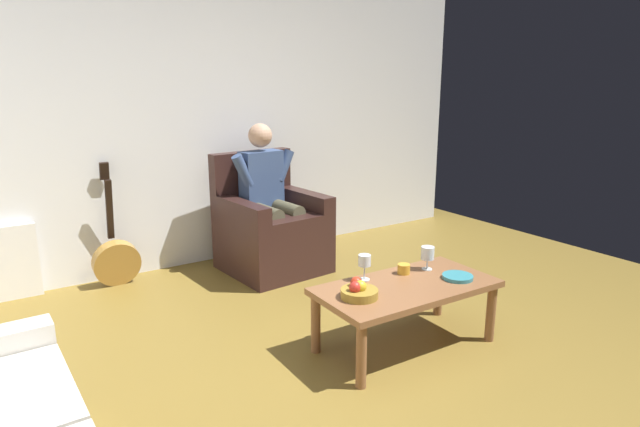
{
  "coord_description": "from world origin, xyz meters",
  "views": [
    {
      "loc": [
        1.81,
        1.9,
        1.66
      ],
      "look_at": [
        -0.3,
        -1.29,
        0.69
      ],
      "focal_mm": 30.34,
      "sensor_mm": 36.0,
      "label": 1
    }
  ],
  "objects_px": {
    "guitar": "(116,259)",
    "wine_glass_near": "(428,254)",
    "fruit_bowl": "(359,291)",
    "armchair": "(270,231)",
    "person_seated": "(269,193)",
    "wine_glass_far": "(365,262)",
    "decorative_dish": "(458,277)",
    "candle_jar": "(404,269)",
    "coffee_table": "(406,293)"
  },
  "relations": [
    {
      "from": "armchair",
      "to": "candle_jar",
      "type": "distance_m",
      "value": 1.59
    },
    {
      "from": "guitar",
      "to": "candle_jar",
      "type": "relative_size",
      "value": 12.36
    },
    {
      "from": "coffee_table",
      "to": "fruit_bowl",
      "type": "xyz_separation_m",
      "value": [
        0.37,
        -0.0,
        0.09
      ]
    },
    {
      "from": "armchair",
      "to": "coffee_table",
      "type": "xyz_separation_m",
      "value": [
        -0.02,
        1.74,
        0.01
      ]
    },
    {
      "from": "wine_glass_far",
      "to": "coffee_table",
      "type": "bearing_deg",
      "value": 129.93
    },
    {
      "from": "wine_glass_far",
      "to": "fruit_bowl",
      "type": "bearing_deg",
      "value": 45.47
    },
    {
      "from": "guitar",
      "to": "fruit_bowl",
      "type": "bearing_deg",
      "value": 113.09
    },
    {
      "from": "guitar",
      "to": "candle_jar",
      "type": "height_order",
      "value": "guitar"
    },
    {
      "from": "coffee_table",
      "to": "decorative_dish",
      "type": "bearing_deg",
      "value": 162.84
    },
    {
      "from": "guitar",
      "to": "fruit_bowl",
      "type": "relative_size",
      "value": 4.58
    },
    {
      "from": "person_seated",
      "to": "armchair",
      "type": "bearing_deg",
      "value": 90.0
    },
    {
      "from": "wine_glass_near",
      "to": "decorative_dish",
      "type": "distance_m",
      "value": 0.25
    },
    {
      "from": "armchair",
      "to": "person_seated",
      "type": "height_order",
      "value": "person_seated"
    },
    {
      "from": "wine_glass_near",
      "to": "candle_jar",
      "type": "relative_size",
      "value": 1.95
    },
    {
      "from": "guitar",
      "to": "wine_glass_near",
      "type": "bearing_deg",
      "value": 128.35
    },
    {
      "from": "guitar",
      "to": "wine_glass_far",
      "type": "relative_size",
      "value": 6.06
    },
    {
      "from": "wine_glass_far",
      "to": "fruit_bowl",
      "type": "xyz_separation_m",
      "value": [
        0.2,
        0.2,
        -0.08
      ]
    },
    {
      "from": "armchair",
      "to": "guitar",
      "type": "distance_m",
      "value": 1.29
    },
    {
      "from": "guitar",
      "to": "wine_glass_near",
      "type": "xyz_separation_m",
      "value": [
        -1.55,
        1.96,
        0.3
      ]
    },
    {
      "from": "armchair",
      "to": "person_seated",
      "type": "bearing_deg",
      "value": -90.0
    },
    {
      "from": "armchair",
      "to": "decorative_dish",
      "type": "distance_m",
      "value": 1.88
    },
    {
      "from": "fruit_bowl",
      "to": "decorative_dish",
      "type": "xyz_separation_m",
      "value": [
        -0.71,
        0.11,
        -0.03
      ]
    },
    {
      "from": "armchair",
      "to": "candle_jar",
      "type": "height_order",
      "value": "armchair"
    },
    {
      "from": "wine_glass_far",
      "to": "armchair",
      "type": "bearing_deg",
      "value": -95.61
    },
    {
      "from": "wine_glass_near",
      "to": "fruit_bowl",
      "type": "bearing_deg",
      "value": 10.44
    },
    {
      "from": "armchair",
      "to": "coffee_table",
      "type": "bearing_deg",
      "value": 85.95
    },
    {
      "from": "fruit_bowl",
      "to": "candle_jar",
      "type": "relative_size",
      "value": 2.7
    },
    {
      "from": "person_seated",
      "to": "wine_glass_far",
      "type": "xyz_separation_m",
      "value": [
        0.15,
        1.53,
        -0.16
      ]
    },
    {
      "from": "armchair",
      "to": "guitar",
      "type": "relative_size",
      "value": 1.01
    },
    {
      "from": "person_seated",
      "to": "wine_glass_near",
      "type": "xyz_separation_m",
      "value": [
        -0.32,
        1.61,
        -0.17
      ]
    },
    {
      "from": "wine_glass_near",
      "to": "wine_glass_far",
      "type": "bearing_deg",
      "value": -9.6
    },
    {
      "from": "armchair",
      "to": "fruit_bowl",
      "type": "height_order",
      "value": "armchair"
    },
    {
      "from": "coffee_table",
      "to": "guitar",
      "type": "bearing_deg",
      "value": -58.93
    },
    {
      "from": "decorative_dish",
      "to": "candle_jar",
      "type": "height_order",
      "value": "candle_jar"
    },
    {
      "from": "coffee_table",
      "to": "fruit_bowl",
      "type": "distance_m",
      "value": 0.38
    },
    {
      "from": "wine_glass_near",
      "to": "fruit_bowl",
      "type": "distance_m",
      "value": 0.68
    },
    {
      "from": "armchair",
      "to": "fruit_bowl",
      "type": "xyz_separation_m",
      "value": [
        0.35,
        1.73,
        0.1
      ]
    },
    {
      "from": "person_seated",
      "to": "decorative_dish",
      "type": "xyz_separation_m",
      "value": [
        -0.36,
        1.84,
        -0.26
      ]
    },
    {
      "from": "guitar",
      "to": "fruit_bowl",
      "type": "height_order",
      "value": "guitar"
    },
    {
      "from": "person_seated",
      "to": "fruit_bowl",
      "type": "relative_size",
      "value": 5.8
    },
    {
      "from": "wine_glass_near",
      "to": "armchair",
      "type": "bearing_deg",
      "value": -78.9
    },
    {
      "from": "decorative_dish",
      "to": "fruit_bowl",
      "type": "bearing_deg",
      "value": -8.68
    },
    {
      "from": "fruit_bowl",
      "to": "wine_glass_far",
      "type": "bearing_deg",
      "value": -134.53
    },
    {
      "from": "wine_glass_far",
      "to": "decorative_dish",
      "type": "xyz_separation_m",
      "value": [
        -0.51,
        0.31,
        -0.11
      ]
    },
    {
      "from": "candle_jar",
      "to": "fruit_bowl",
      "type": "bearing_deg",
      "value": 17.2
    },
    {
      "from": "person_seated",
      "to": "coffee_table",
      "type": "height_order",
      "value": "person_seated"
    },
    {
      "from": "wine_glass_far",
      "to": "candle_jar",
      "type": "bearing_deg",
      "value": 169.69
    },
    {
      "from": "wine_glass_near",
      "to": "fruit_bowl",
      "type": "relative_size",
      "value": 0.72
    },
    {
      "from": "wine_glass_near",
      "to": "coffee_table",
      "type": "bearing_deg",
      "value": 23.17
    },
    {
      "from": "guitar",
      "to": "fruit_bowl",
      "type": "xyz_separation_m",
      "value": [
        -0.89,
        2.09,
        0.23
      ]
    }
  ]
}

